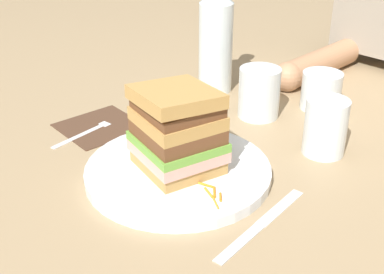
% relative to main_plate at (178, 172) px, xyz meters
% --- Properties ---
extents(ground_plane, '(3.00, 3.00, 0.00)m').
position_rel_main_plate_xyz_m(ground_plane, '(0.02, 0.02, -0.01)').
color(ground_plane, '#9E8460').
extents(main_plate, '(0.28, 0.28, 0.02)m').
position_rel_main_plate_xyz_m(main_plate, '(0.00, 0.00, 0.00)').
color(main_plate, white).
rests_on(main_plate, ground_plane).
extents(sandwich, '(0.14, 0.14, 0.13)m').
position_rel_main_plate_xyz_m(sandwich, '(0.00, -0.00, 0.07)').
color(sandwich, tan).
rests_on(sandwich, main_plate).
extents(carrot_shred_0, '(0.01, 0.02, 0.00)m').
position_rel_main_plate_xyz_m(carrot_shred_0, '(-0.10, 0.03, 0.01)').
color(carrot_shred_0, orange).
rests_on(carrot_shred_0, main_plate).
extents(carrot_shred_1, '(0.02, 0.01, 0.00)m').
position_rel_main_plate_xyz_m(carrot_shred_1, '(-0.08, 0.02, 0.01)').
color(carrot_shred_1, orange).
rests_on(carrot_shred_1, main_plate).
extents(carrot_shred_2, '(0.02, 0.02, 0.00)m').
position_rel_main_plate_xyz_m(carrot_shred_2, '(-0.09, -0.00, 0.01)').
color(carrot_shred_2, orange).
rests_on(carrot_shred_2, main_plate).
extents(carrot_shred_3, '(0.02, 0.01, 0.00)m').
position_rel_main_plate_xyz_m(carrot_shred_3, '(-0.10, 0.01, 0.01)').
color(carrot_shred_3, orange).
rests_on(carrot_shred_3, main_plate).
extents(carrot_shred_4, '(0.01, 0.03, 0.00)m').
position_rel_main_plate_xyz_m(carrot_shred_4, '(-0.10, 0.02, 0.01)').
color(carrot_shred_4, orange).
rests_on(carrot_shred_4, main_plate).
extents(carrot_shred_5, '(0.01, 0.02, 0.00)m').
position_rel_main_plate_xyz_m(carrot_shred_5, '(-0.10, 0.00, 0.01)').
color(carrot_shred_5, orange).
rests_on(carrot_shred_5, main_plate).
extents(carrot_shred_6, '(0.02, 0.02, 0.00)m').
position_rel_main_plate_xyz_m(carrot_shred_6, '(-0.07, 0.04, 0.01)').
color(carrot_shred_6, orange).
rests_on(carrot_shred_6, main_plate).
extents(carrot_shred_7, '(0.01, 0.02, 0.00)m').
position_rel_main_plate_xyz_m(carrot_shred_7, '(-0.09, 0.01, 0.01)').
color(carrot_shred_7, orange).
rests_on(carrot_shred_7, main_plate).
extents(carrot_shred_8, '(0.02, 0.01, 0.00)m').
position_rel_main_plate_xyz_m(carrot_shred_8, '(-0.07, 0.03, 0.01)').
color(carrot_shred_8, orange).
rests_on(carrot_shred_8, main_plate).
extents(carrot_shred_9, '(0.02, 0.01, 0.00)m').
position_rel_main_plate_xyz_m(carrot_shred_9, '(0.07, -0.01, 0.01)').
color(carrot_shred_9, orange).
rests_on(carrot_shred_9, main_plate).
extents(carrot_shred_10, '(0.02, 0.02, 0.00)m').
position_rel_main_plate_xyz_m(carrot_shred_10, '(0.10, -0.02, 0.01)').
color(carrot_shred_10, orange).
rests_on(carrot_shred_10, main_plate).
extents(carrot_shred_11, '(0.02, 0.02, 0.00)m').
position_rel_main_plate_xyz_m(carrot_shred_11, '(0.09, -0.01, 0.01)').
color(carrot_shred_11, orange).
rests_on(carrot_shred_11, main_plate).
extents(carrot_shred_12, '(0.03, 0.02, 0.00)m').
position_rel_main_plate_xyz_m(carrot_shred_12, '(0.10, -0.03, 0.01)').
color(carrot_shred_12, orange).
rests_on(carrot_shred_12, main_plate).
extents(carrot_shred_13, '(0.02, 0.01, 0.00)m').
position_rel_main_plate_xyz_m(carrot_shred_13, '(0.08, -0.02, 0.01)').
color(carrot_shred_13, orange).
rests_on(carrot_shred_13, main_plate).
extents(napkin_dark, '(0.14, 0.14, 0.00)m').
position_rel_main_plate_xyz_m(napkin_dark, '(-0.22, 0.02, -0.01)').
color(napkin_dark, '#4C3323').
rests_on(napkin_dark, ground_plane).
extents(fork, '(0.03, 0.17, 0.00)m').
position_rel_main_plate_xyz_m(fork, '(-0.22, -0.00, -0.00)').
color(fork, silver).
rests_on(fork, napkin_dark).
extents(knife, '(0.04, 0.20, 0.00)m').
position_rel_main_plate_xyz_m(knife, '(0.17, -0.01, -0.01)').
color(knife, silver).
rests_on(knife, ground_plane).
extents(juice_glass, '(0.07, 0.07, 0.09)m').
position_rel_main_plate_xyz_m(juice_glass, '(0.11, 0.22, 0.03)').
color(juice_glass, white).
rests_on(juice_glass, ground_plane).
extents(water_bottle, '(0.07, 0.07, 0.25)m').
position_rel_main_plate_xyz_m(water_bottle, '(-0.20, 0.29, 0.10)').
color(water_bottle, silver).
rests_on(water_bottle, ground_plane).
extents(empty_tumbler_0, '(0.08, 0.08, 0.07)m').
position_rel_main_plate_xyz_m(empty_tumbler_0, '(0.01, 0.37, 0.03)').
color(empty_tumbler_0, silver).
rests_on(empty_tumbler_0, ground_plane).
extents(empty_tumbler_1, '(0.08, 0.08, 0.09)m').
position_rel_main_plate_xyz_m(empty_tumbler_1, '(-0.05, 0.26, 0.04)').
color(empty_tumbler_1, silver).
rests_on(empty_tumbler_1, ground_plane).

